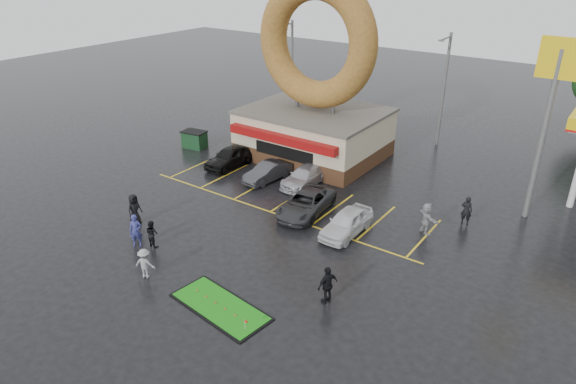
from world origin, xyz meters
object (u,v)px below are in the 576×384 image
Objects in this scene: streetlight_left at (292,68)px; person_blue at (136,231)px; car_black at (230,157)px; car_grey at (306,203)px; person_cameraman at (328,285)px; car_white at (347,222)px; shell_sign at (552,97)px; car_silver at (305,176)px; donut_shop at (315,100)px; streetlight_mid at (444,88)px; putting_green at (220,307)px; dumpster at (195,140)px; car_dgrey at (268,172)px.

streetlight_left is 25.05m from person_blue.
streetlight_left is 2.03× the size of car_black.
person_cameraman reaches higher than car_grey.
streetlight_left reaches higher than person_cameraman.
car_grey is at bearing 17.40° from person_blue.
person_blue is (-8.68, -7.81, 0.23)m from car_white.
car_black is (-19.87, -4.44, -6.62)m from shell_sign.
person_blue is at bearing -103.10° from car_silver.
donut_shop is 3.16× the size of car_silver.
streetlight_mid is 1.75× the size of putting_green.
dumpster is (-17.00, 5.01, -0.05)m from car_white.
car_silver is (-4.51, -12.92, -4.16)m from streetlight_mid.
donut_shop is 12.80m from car_white.
shell_sign is 18.05m from car_dgrey.
person_cameraman reaches higher than car_silver.
streetlight_left is 2.11× the size of car_silver.
streetlight_left and streetlight_mid have the same top height.
donut_shop is 1.27× the size of shell_sign.
dumpster reaches higher than car_silver.
car_grey is at bearing -121.40° from person_cameraman.
car_grey reaches higher than car_silver.
person_cameraman is at bearing -30.95° from person_blue.
car_silver is 14.03m from putting_green.
car_white is (12.01, -3.72, -0.05)m from car_black.
donut_shop reaches higher than car_white.
streetlight_left is at bearing -175.91° from streetlight_mid.
streetlight_mid is 17.60m from car_white.
car_silver is at bearing 107.82° from putting_green.
person_blue is 15.29m from dumpster.
car_white is at bearing -19.22° from car_grey.
shell_sign is 20.97m from putting_green.
car_black is at bearing 154.56° from car_grey.
shell_sign reaches higher than car_dgrey.
person_blue reaches higher than car_black.
streetlight_left reaches higher than person_blue.
person_blue is at bearing -137.60° from car_white.
person_blue is 1.04× the size of dumpster.
car_white is 6.47m from person_cameraman.
person_blue is (-0.55, -16.95, -3.53)m from donut_shop.
putting_green is (13.78, -25.26, -4.74)m from streetlight_left.
person_cameraman is at bearing 40.16° from putting_green.
streetlight_mid is 26.69m from putting_green.
car_white reaches higher than car_grey.
person_cameraman is at bearing -32.78° from car_black.
car_grey is at bearing -25.66° from dumpster.
car_dgrey is 0.80× the size of car_grey.
putting_green is at bearing -54.03° from car_dgrey.
putting_green is (1.90, -9.91, -0.64)m from car_grey.
putting_green is (10.66, -12.90, -0.71)m from car_black.
car_silver is at bearing 5.24° from car_black.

